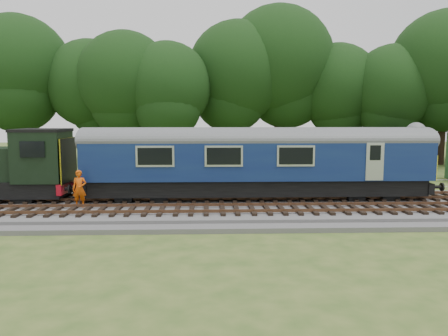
{
  "coord_description": "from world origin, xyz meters",
  "views": [
    {
      "loc": [
        2.92,
        -21.55,
        4.7
      ],
      "look_at": [
        3.69,
        1.4,
        2.0
      ],
      "focal_mm": 35.0,
      "sensor_mm": 36.0,
      "label": 1
    }
  ],
  "objects": [
    {
      "name": "ground",
      "position": [
        0.0,
        0.0,
        0.0
      ],
      "size": [
        120.0,
        120.0,
        0.0
      ],
      "primitive_type": "plane",
      "color": "#37551F",
      "rests_on": "ground"
    },
    {
      "name": "ballast",
      "position": [
        0.0,
        0.0,
        0.17
      ],
      "size": [
        70.0,
        7.0,
        0.35
      ],
      "primitive_type": "cube",
      "color": "#4C4C4F",
      "rests_on": "ground"
    },
    {
      "name": "track_north",
      "position": [
        0.0,
        1.4,
        0.42
      ],
      "size": [
        67.2,
        2.4,
        0.21
      ],
      "color": "black",
      "rests_on": "ballast"
    },
    {
      "name": "track_south",
      "position": [
        0.0,
        -1.6,
        0.42
      ],
      "size": [
        67.2,
        2.4,
        0.21
      ],
      "color": "black",
      "rests_on": "ballast"
    },
    {
      "name": "fence",
      "position": [
        0.0,
        4.5,
        0.0
      ],
      "size": [
        64.0,
        0.12,
        1.0
      ],
      "primitive_type": null,
      "color": "#6B6054",
      "rests_on": "ground"
    },
    {
      "name": "tree_line",
      "position": [
        0.0,
        22.0,
        0.0
      ],
      "size": [
        70.0,
        8.0,
        18.0
      ],
      "primitive_type": null,
      "color": "black",
      "rests_on": "ground"
    },
    {
      "name": "dmu_railcar",
      "position": [
        5.44,
        1.4,
        2.61
      ],
      "size": [
        18.05,
        2.86,
        3.88
      ],
      "color": "black",
      "rests_on": "ground"
    },
    {
      "name": "worker",
      "position": [
        -3.35,
        -0.59,
        1.25
      ],
      "size": [
        0.68,
        0.47,
        1.81
      ],
      "primitive_type": "imported",
      "rotation": [
        0.0,
        0.0,
        0.06
      ],
      "color": "#DC500B",
      "rests_on": "ballast"
    },
    {
      "name": "shed",
      "position": [
        19.49,
        16.9,
        1.38
      ],
      "size": [
        4.04,
        4.04,
        2.73
      ],
      "rotation": [
        0.0,
        0.0,
        -0.24
      ],
      "color": "#1C3E22",
      "rests_on": "ground"
    }
  ]
}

